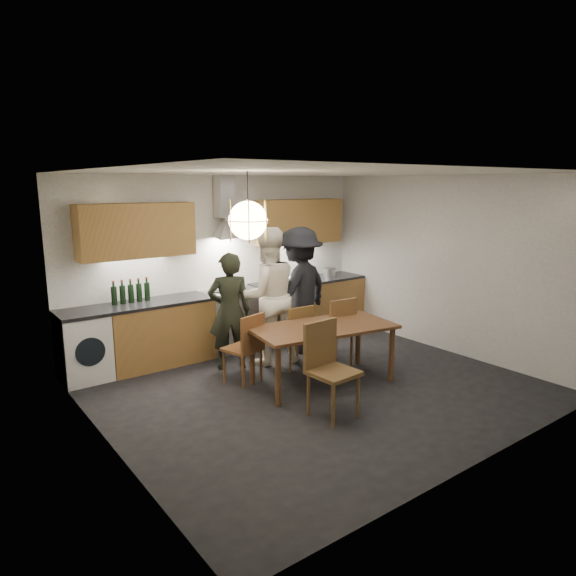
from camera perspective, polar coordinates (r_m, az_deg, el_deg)
ground at (r=6.49m, az=2.96°, el=-10.90°), size 5.00×5.00×0.00m
room_shell at (r=6.04m, az=3.13°, el=4.23°), size 5.02×4.52×2.61m
counter_run at (r=7.87m, az=-5.98°, el=-3.42°), size 5.00×0.62×0.90m
range_stove at (r=7.86m, az=-6.10°, el=-3.52°), size 0.90×0.60×0.92m
wall_fixtures at (r=7.72m, az=-6.79°, el=6.99°), size 4.30×0.54×1.10m
pendant_lamp at (r=5.34m, az=-4.47°, el=7.49°), size 0.43×0.43×0.70m
dining_table at (r=6.40m, az=3.88°, el=-4.96°), size 1.88×1.15×0.74m
chair_back_left at (r=6.44m, az=-4.57°, el=-6.21°), size 0.50×0.50×0.90m
chair_back_mid at (r=6.92m, az=1.01°, el=-5.00°), size 0.42×0.42×0.88m
chair_back_right at (r=7.03m, az=5.57°, el=-4.39°), size 0.47×0.47×0.96m
chair_front at (r=5.59m, az=4.39°, el=-8.23°), size 0.49×0.49×1.03m
person_left at (r=6.92m, az=-6.50°, el=-2.58°), size 0.69×0.58×1.59m
person_mid at (r=7.08m, az=-2.33°, el=-0.90°), size 1.06×0.91×1.90m
person_right at (r=7.56m, az=1.27°, el=-0.25°), size 1.35×1.02×1.86m
mixing_bowl at (r=8.34m, az=0.88°, el=0.92°), size 0.34×0.34×0.08m
stock_pot at (r=8.79m, az=4.62°, el=1.68°), size 0.26×0.26×0.15m
wine_bottles at (r=7.19m, az=-17.07°, el=-0.32°), size 0.53×0.08×0.32m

